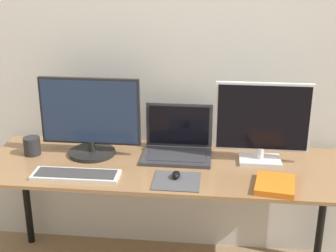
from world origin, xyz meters
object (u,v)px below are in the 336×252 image
(monitor_right, at_px, (263,122))
(monitor_left, at_px, (90,119))
(mouse, at_px, (176,175))
(book, at_px, (275,185))
(mug, at_px, (32,146))
(laptop, at_px, (178,143))
(keyboard, at_px, (76,175))

(monitor_right, bearing_deg, monitor_left, -179.99)
(mouse, bearing_deg, monitor_right, 30.76)
(book, distance_m, mug, 1.30)
(book, bearing_deg, monitor_left, 163.13)
(mug, bearing_deg, mouse, -14.60)
(monitor_right, distance_m, book, 0.36)
(mug, bearing_deg, laptop, 6.52)
(monitor_left, distance_m, keyboard, 0.34)
(mouse, distance_m, mug, 0.83)
(keyboard, relative_size, mouse, 6.69)
(mouse, height_order, book, mouse)
(monitor_left, distance_m, laptop, 0.49)
(laptop, bearing_deg, mouse, -86.24)
(keyboard, bearing_deg, monitor_left, 88.49)
(laptop, distance_m, mouse, 0.30)
(monitor_right, xyz_separation_m, mug, (-1.22, -0.04, -0.17))
(mouse, relative_size, mug, 0.66)
(laptop, xyz_separation_m, mouse, (0.02, -0.30, -0.04))
(laptop, height_order, keyboard, laptop)
(mouse, bearing_deg, laptop, 93.76)
(mouse, distance_m, book, 0.47)
(keyboard, bearing_deg, monitor_right, 16.99)
(monitor_left, height_order, mug, monitor_left)
(keyboard, distance_m, mouse, 0.49)
(monitor_left, height_order, keyboard, monitor_left)
(keyboard, bearing_deg, book, -0.64)
(monitor_right, relative_size, laptop, 1.33)
(mug, bearing_deg, book, -11.08)
(monitor_left, distance_m, book, 1.01)
(keyboard, xyz_separation_m, mug, (-0.31, 0.24, 0.04))
(keyboard, distance_m, book, 0.96)
(monitor_right, distance_m, keyboard, 0.97)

